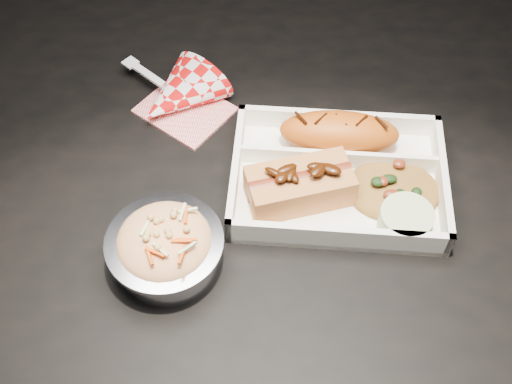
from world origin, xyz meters
TOP-DOWN VIEW (x-y plane):
  - dining_table at (0.00, 0.00)m, footprint 1.20×0.80m
  - food_tray at (0.06, 0.02)m, footprint 0.26×0.19m
  - fried_pastry at (0.06, 0.07)m, footprint 0.15×0.07m
  - hotdog at (0.01, -0.01)m, footprint 0.13×0.09m
  - fried_rice_mound at (0.12, -0.00)m, footprint 0.12×0.10m
  - cupcake_liner at (0.13, -0.05)m, footprint 0.06×0.06m
  - foil_coleslaw_cup at (-0.13, -0.09)m, footprint 0.13×0.13m
  - napkin_fork at (-0.15, 0.14)m, footprint 0.16×0.15m

SIDE VIEW (x-z plane):
  - dining_table at x=0.00m, z-range 0.28..1.03m
  - food_tray at x=0.06m, z-range 0.74..0.78m
  - napkin_fork at x=-0.15m, z-range 0.72..0.82m
  - cupcake_liner at x=0.13m, z-range 0.76..0.79m
  - fried_rice_mound at x=0.12m, z-range 0.76..0.79m
  - fried_pastry at x=0.06m, z-range 0.76..0.81m
  - foil_coleslaw_cup at x=-0.13m, z-range 0.75..0.82m
  - hotdog at x=0.01m, z-range 0.75..0.81m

